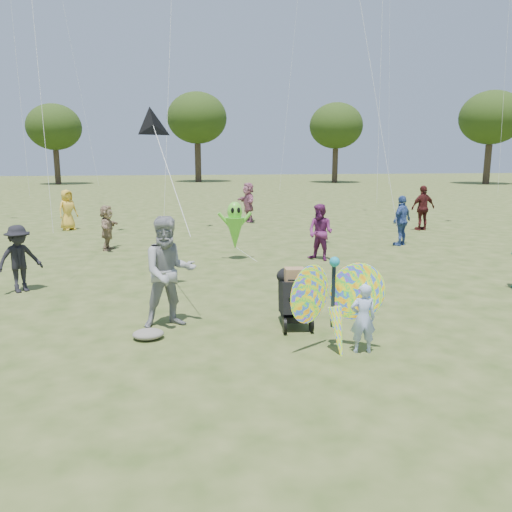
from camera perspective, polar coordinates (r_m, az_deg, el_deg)
The scene contains 16 objects.
ground at distance 8.75m, azimuth 3.04°, elevation -8.94°, with size 160.00×160.00×0.00m, color #51592B.
child_girl at distance 7.98m, azimuth 12.13°, elevation -6.99°, with size 0.40×0.27×1.11m, color #A3B6E7.
adult_man at distance 9.00m, azimuth -9.90°, elevation -1.85°, with size 0.98×0.76×2.01m, color gray.
grey_bag at distance 8.70m, azimuth -12.22°, elevation -8.71°, with size 0.53×0.43×0.17m, color slate.
crowd_b at distance 12.43m, azimuth -25.44°, elevation -0.29°, with size 0.99×0.57×1.53m, color black.
crowd_c at distance 17.96m, azimuth 16.31°, elevation 3.90°, with size 1.01×0.42×1.73m, color #365295.
crowd_d at distance 17.10m, azimuth -16.65°, elevation 3.12°, with size 1.37×0.44×1.48m, color #93775A.
crowd_e at distance 14.84m, azimuth 7.37°, elevation 2.70°, with size 0.81×0.63×1.67m, color #6A235C.
crowd_g at distance 22.40m, azimuth -20.73°, elevation 4.95°, with size 0.83×0.54×1.69m, color gold.
crowd_h at distance 22.01m, azimuth 18.54°, elevation 5.23°, with size 1.10×0.46×1.87m, color #461717.
crowd_j at distance 23.67m, azimuth -0.91°, elevation 6.17°, with size 1.72×0.55×1.85m, color #A45D78.
jogging_stroller at distance 9.03m, azimuth 4.23°, elevation -4.23°, with size 0.56×1.08×1.09m.
butterfly_kite at distance 7.86m, azimuth 9.03°, elevation -5.57°, with size 1.74×0.75×1.72m.
delta_kite_rig at distance 11.08m, azimuth -11.65°, elevation 14.34°, with size 1.08×2.53×2.48m.
alien_kite at distance 14.76m, azimuth -2.43°, elevation 3.26°, with size 1.12×0.69×1.74m.
tree_line at distance 53.41m, azimuth -4.21°, elevation 15.33°, with size 91.78×33.60×10.79m.
Camera 1 is at (-1.88, -7.99, 3.01)m, focal length 35.00 mm.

